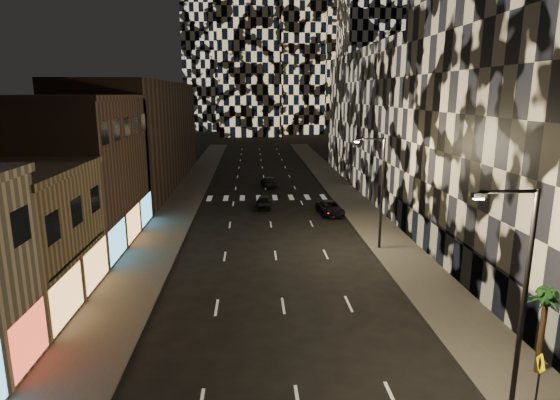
{
  "coord_description": "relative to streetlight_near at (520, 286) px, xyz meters",
  "views": [
    {
      "loc": [
        -1.77,
        -6.02,
        12.53
      ],
      "look_at": [
        -0.04,
        22.43,
        6.0
      ],
      "focal_mm": 30.0,
      "sensor_mm": 36.0,
      "label": 1
    }
  ],
  "objects": [
    {
      "name": "midrise_filler_right",
      "position": [
        11.65,
        47.0,
        3.65
      ],
      "size": [
        16.0,
        40.0,
        18.0
      ],
      "primitive_type": "cube",
      "color": "#232326",
      "rests_on": "ground"
    },
    {
      "name": "palm_tree",
      "position": [
        2.7,
        2.24,
        -1.86
      ],
      "size": [
        2.07,
        2.03,
        4.05
      ],
      "color": "#47331E",
      "rests_on": "sidewalk_right"
    },
    {
      "name": "midrise_base",
      "position": [
        3.95,
        14.5,
        -3.85
      ],
      "size": [
        0.6,
        25.0,
        3.0
      ],
      "primitive_type": "cube",
      "color": "#383838",
      "rests_on": "ground"
    },
    {
      "name": "ped_sign",
      "position": [
        0.94,
        -0.45,
        -3.45
      ],
      "size": [
        0.26,
        0.84,
        2.58
      ],
      "rotation": [
        0.0,
        0.0,
        -0.25
      ],
      "color": "black",
      "rests_on": "sidewalk_right"
    },
    {
      "name": "car_dark_oncoming",
      "position": [
        -7.85,
        47.15,
        -4.68
      ],
      "size": [
        2.24,
        4.76,
        1.34
      ],
      "primitive_type": "imported",
      "rotation": [
        0.0,
        0.0,
        3.22
      ],
      "color": "black",
      "rests_on": "ground"
    },
    {
      "name": "sidewalk_left",
      "position": [
        -18.35,
        40.0,
        -5.28
      ],
      "size": [
        4.0,
        120.0,
        0.15
      ],
      "primitive_type": "cube",
      "color": "#47443F",
      "rests_on": "ground"
    },
    {
      "name": "car_dark_rightlane",
      "position": [
        -1.95,
        31.46,
        -4.67
      ],
      "size": [
        2.72,
        5.09,
        1.36
      ],
      "primitive_type": "imported",
      "rotation": [
        0.0,
        0.0,
        0.1
      ],
      "color": "black",
      "rests_on": "ground"
    },
    {
      "name": "streetlight_far",
      "position": [
        0.0,
        20.0,
        0.0
      ],
      "size": [
        2.55,
        0.25,
        9.0
      ],
      "color": "black",
      "rests_on": "sidewalk_right"
    },
    {
      "name": "car_dark_midlane",
      "position": [
        -8.85,
        34.5,
        -4.66
      ],
      "size": [
        1.86,
        4.13,
        1.38
      ],
      "primitive_type": "imported",
      "rotation": [
        0.0,
        0.0,
        -0.06
      ],
      "color": "black",
      "rests_on": "ground"
    },
    {
      "name": "curb_right",
      "position": [
        -0.45,
        40.0,
        -5.28
      ],
      "size": [
        0.2,
        120.0,
        0.15
      ],
      "primitive_type": "cube",
      "color": "#4C4C47",
      "rests_on": "ground"
    },
    {
      "name": "retail_brown",
      "position": [
        -25.35,
        23.5,
        0.65
      ],
      "size": [
        10.0,
        15.0,
        12.0
      ],
      "primitive_type": "cube",
      "color": "#452F27",
      "rests_on": "ground"
    },
    {
      "name": "sidewalk_right",
      "position": [
        1.65,
        40.0,
        -5.28
      ],
      "size": [
        4.0,
        120.0,
        0.15
      ],
      "primitive_type": "cube",
      "color": "#47443F",
      "rests_on": "ground"
    },
    {
      "name": "retail_filler_left",
      "position": [
        -25.35,
        50.0,
        1.65
      ],
      "size": [
        10.0,
        40.0,
        14.0
      ],
      "primitive_type": "cube",
      "color": "#452F27",
      "rests_on": "ground"
    },
    {
      "name": "streetlight_near",
      "position": [
        0.0,
        0.0,
        0.0
      ],
      "size": [
        2.55,
        0.25,
        9.0
      ],
      "color": "black",
      "rests_on": "sidewalk_right"
    },
    {
      "name": "curb_left",
      "position": [
        -16.25,
        40.0,
        -5.28
      ],
      "size": [
        0.2,
        120.0,
        0.15
      ],
      "primitive_type": "cube",
      "color": "#4C4C47",
      "rests_on": "ground"
    }
  ]
}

